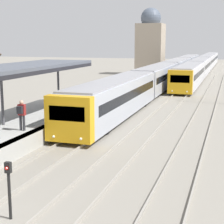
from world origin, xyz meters
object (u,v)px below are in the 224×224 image
(person_on_platform, at_px, (21,113))
(signal_post_near, at_px, (9,184))
(train_far, at_px, (204,64))
(train_near, at_px, (169,72))

(person_on_platform, xyz_separation_m, signal_post_near, (4.07, -7.58, -0.73))
(person_on_platform, relative_size, train_far, 0.02)
(train_far, bearing_deg, person_on_platform, -95.71)
(person_on_platform, bearing_deg, signal_post_near, -61.77)
(train_far, xyz_separation_m, signal_post_near, (-1.53, -63.50, -0.41))
(person_on_platform, height_order, train_far, train_far)
(person_on_platform, distance_m, train_near, 34.72)
(train_near, height_order, signal_post_near, train_near)
(person_on_platform, xyz_separation_m, train_near, (2.37, 34.64, -0.29))
(train_far, distance_m, signal_post_near, 63.52)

